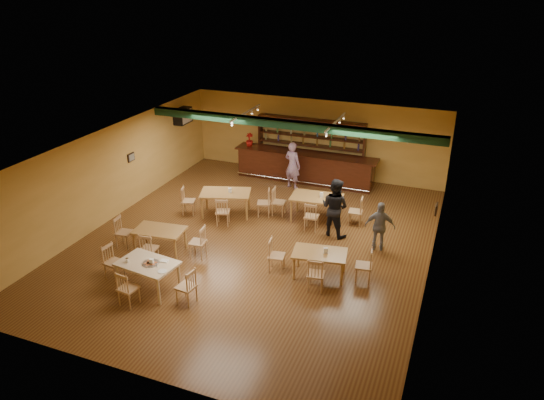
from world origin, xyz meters
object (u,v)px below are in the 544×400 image
at_px(dining_table_a, 226,203).
at_px(dining_table_d, 319,264).
at_px(near_table, 149,276).
at_px(patron_right_a, 335,207).
at_px(dining_table_b, 316,208).
at_px(dining_table_c, 160,240).
at_px(bar_counter, 305,167).
at_px(patron_bar, 293,165).

distance_m(dining_table_a, dining_table_d, 4.66).
distance_m(near_table, patron_right_a, 5.85).
distance_m(dining_table_b, dining_table_c, 5.09).
height_order(dining_table_b, near_table, dining_table_b).
distance_m(dining_table_b, near_table, 6.07).
bearing_deg(dining_table_d, dining_table_c, 176.37).
bearing_deg(bar_counter, dining_table_a, -111.54).
height_order(bar_counter, patron_bar, patron_bar).
distance_m(bar_counter, near_table, 8.59).
height_order(bar_counter, near_table, bar_counter).
bearing_deg(dining_table_d, bar_counter, 102.48).
relative_size(dining_table_c, dining_table_d, 1.00).
xyz_separation_m(dining_table_c, patron_right_a, (4.37, 2.82, 0.56)).
xyz_separation_m(near_table, patron_bar, (1.16, 7.65, 0.49)).
bearing_deg(dining_table_c, near_table, -72.36).
bearing_deg(dining_table_c, bar_counter, 65.45).
relative_size(dining_table_a, patron_bar, 0.91).
bearing_deg(dining_table_b, dining_table_c, -139.53).
bearing_deg(bar_counter, dining_table_d, -68.73).
xyz_separation_m(dining_table_c, patron_bar, (1.96, 5.88, 0.53)).
bearing_deg(patron_bar, bar_counter, -88.27).
relative_size(bar_counter, near_table, 3.76).
relative_size(dining_table_a, dining_table_c, 1.14).
distance_m(dining_table_c, near_table, 1.95).
relative_size(near_table, patron_bar, 0.83).
height_order(bar_counter, patron_right_a, patron_right_a).
xyz_separation_m(dining_table_b, patron_bar, (-1.61, 2.26, 0.48)).
xyz_separation_m(dining_table_c, near_table, (0.80, -1.78, 0.04)).
bearing_deg(patron_bar, patron_right_a, 144.91).
distance_m(bar_counter, patron_bar, 0.91).
bearing_deg(dining_table_c, patron_right_a, 26.30).
distance_m(dining_table_a, dining_table_b, 2.98).
bearing_deg(bar_counter, dining_table_b, -65.68).
xyz_separation_m(bar_counter, dining_table_b, (1.39, -3.08, -0.16)).
relative_size(dining_table_d, patron_bar, 0.79).
xyz_separation_m(bar_counter, dining_table_c, (-2.18, -6.70, -0.21)).
bearing_deg(near_table, dining_table_b, 70.12).
relative_size(dining_table_a, dining_table_d, 1.14).
bearing_deg(patron_right_a, dining_table_c, 49.36).
bearing_deg(patron_right_a, dining_table_d, 112.56).
bearing_deg(bar_counter, near_table, -99.25).
bearing_deg(near_table, patron_bar, 88.69).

